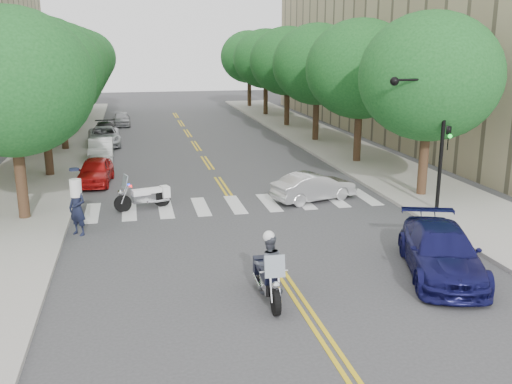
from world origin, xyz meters
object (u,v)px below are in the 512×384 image
object	(u,v)px
officer_standing	(77,208)
convertible	(314,187)
sedan_blue	(441,252)
motorcycle_police	(268,269)
motorcycle_parked	(147,196)

from	to	relation	value
officer_standing	convertible	distance (m)	10.52
officer_standing	sedan_blue	size ratio (longest dim) A/B	0.40
sedan_blue	motorcycle_police	bearing A→B (deg)	-156.29
convertible	motorcycle_parked	bearing A→B (deg)	70.65
motorcycle_police	sedan_blue	bearing A→B (deg)	-172.36
motorcycle_parked	convertible	xyz separation A→B (m)	(7.50, -0.30, 0.09)
motorcycle_police	sedan_blue	xyz separation A→B (m)	(5.66, 0.58, -0.16)
officer_standing	motorcycle_police	bearing A→B (deg)	-10.28
motorcycle_police	sedan_blue	world-z (taller)	motorcycle_police
sedan_blue	officer_standing	bearing A→B (deg)	168.46
sedan_blue	motorcycle_parked	bearing A→B (deg)	150.50
motorcycle_parked	convertible	size ratio (longest dim) A/B	0.62
officer_standing	sedan_blue	xyz separation A→B (m)	(11.32, -6.39, -0.28)
convertible	officer_standing	bearing A→B (deg)	88.05
officer_standing	convertible	world-z (taller)	officer_standing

